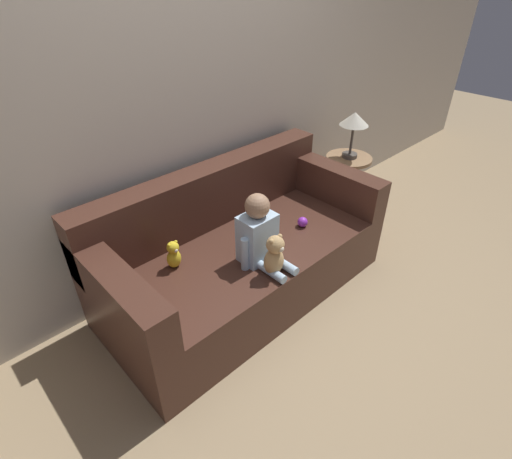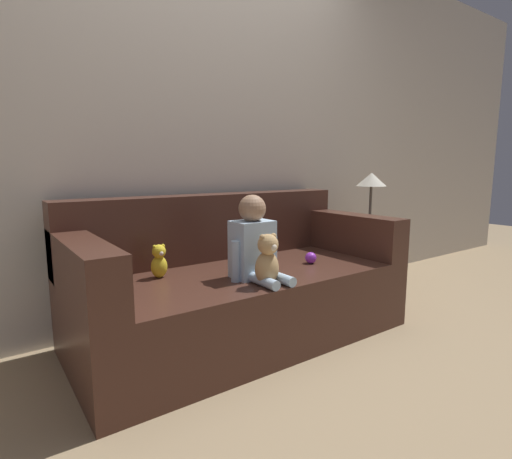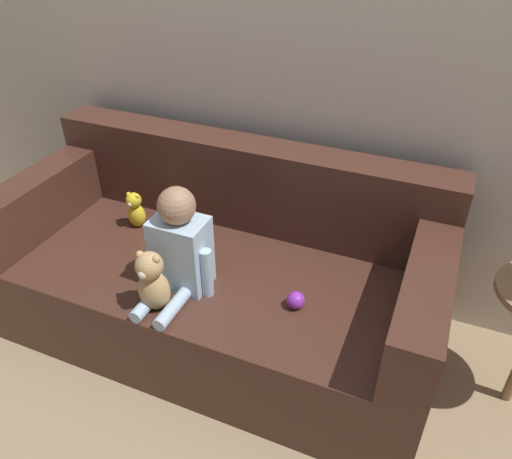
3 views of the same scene
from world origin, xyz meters
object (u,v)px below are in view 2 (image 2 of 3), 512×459
plush_toy_side (159,261)px  toy_ball (311,258)px  couch (238,285)px  teddy_bear_brown (267,260)px  side_table (370,204)px  person_baby (254,244)px

plush_toy_side → toy_ball: plush_toy_side is taller
couch → plush_toy_side: bearing=173.5°
couch → plush_toy_side: 0.49m
couch → plush_toy_side: size_ratio=10.45×
teddy_bear_brown → toy_ball: bearing=23.1°
plush_toy_side → side_table: 1.69m
plush_toy_side → side_table: size_ratio=0.19×
couch → teddy_bear_brown: 0.45m
person_baby → toy_ball: (0.45, 0.05, -0.14)m
plush_toy_side → person_baby: bearing=-35.1°
person_baby → plush_toy_side: 0.50m
person_baby → plush_toy_side: bearing=144.9°
side_table → person_baby: bearing=-167.1°
couch → plush_toy_side: (-0.45, 0.05, 0.19)m
couch → person_baby: 0.37m
toy_ball → side_table: (0.83, 0.24, 0.26)m
person_baby → toy_ball: size_ratio=6.35×
side_table → couch: bearing=-177.0°
person_baby → plush_toy_side: person_baby is taller
couch → side_table: size_ratio=1.99×
teddy_bear_brown → toy_ball: teddy_bear_brown is taller
plush_toy_side → side_table: (1.68, 0.01, 0.21)m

